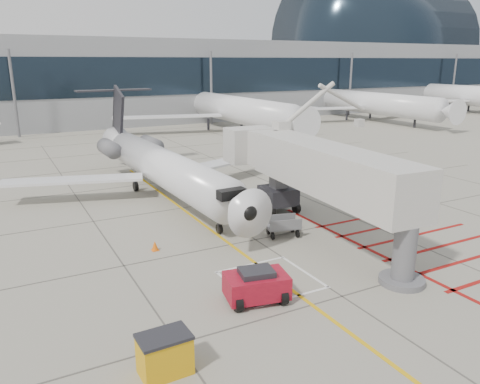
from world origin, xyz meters
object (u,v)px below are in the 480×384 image
spill_bin (165,354)px  jet_bridge (328,179)px  pushback_tug (256,284)px  regional_jet (174,152)px

spill_bin → jet_bridge: bearing=29.0°
pushback_tug → jet_bridge: bearing=43.1°
pushback_tug → regional_jet: bearing=94.3°
spill_bin → regional_jet: bearing=67.0°
jet_bridge → pushback_tug: 9.26m
jet_bridge → pushback_tug: (-7.47, -4.60, -2.97)m
regional_jet → pushback_tug: size_ratio=11.00×
regional_jet → jet_bridge: regional_jet is taller
spill_bin → pushback_tug: bearing=27.4°
jet_bridge → pushback_tug: bearing=-144.9°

